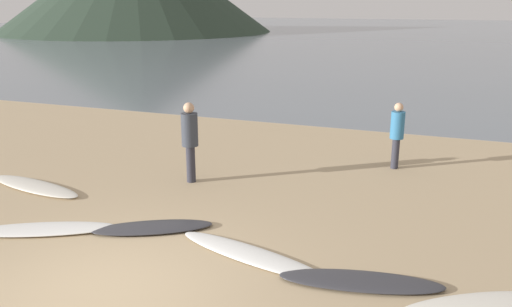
{
  "coord_description": "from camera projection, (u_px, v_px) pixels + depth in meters",
  "views": [
    {
      "loc": [
        4.09,
        -4.95,
        3.75
      ],
      "look_at": [
        0.35,
        5.05,
        0.6
      ],
      "focal_mm": 36.42,
      "sensor_mm": 36.0,
      "label": 1
    }
  ],
  "objects": [
    {
      "name": "person_0",
      "position": [
        397.0,
        130.0,
        11.84
      ],
      "size": [
        0.31,
        0.31,
        1.55
      ],
      "rotation": [
        0.0,
        0.0,
        5.91
      ],
      "color": "#2D2D38",
      "rests_on": "ground"
    },
    {
      "name": "surfboard_0",
      "position": [
        35.0,
        186.0,
        10.79
      ],
      "size": [
        2.6,
        1.03,
        0.09
      ],
      "primitive_type": "ellipsoid",
      "rotation": [
        0.0,
        0.0,
        -0.18
      ],
      "color": "silver",
      "rests_on": "ground"
    },
    {
      "name": "ground_plane",
      "position": [
        302.0,
        131.0,
        15.89
      ],
      "size": [
        120.0,
        120.0,
        0.2
      ],
      "primitive_type": "cube",
      "color": "tan",
      "rests_on": "ground"
    },
    {
      "name": "surfboard_4",
      "position": [
        361.0,
        281.0,
        7.14
      ],
      "size": [
        2.33,
        1.03,
        0.09
      ],
      "primitive_type": "ellipsoid",
      "rotation": [
        0.0,
        0.0,
        0.2
      ],
      "color": "#333338",
      "rests_on": "ground"
    },
    {
      "name": "surfboard_3",
      "position": [
        251.0,
        255.0,
        7.9
      ],
      "size": [
        2.73,
        1.21,
        0.07
      ],
      "primitive_type": "ellipsoid",
      "rotation": [
        0.0,
        0.0,
        -0.26
      ],
      "color": "white",
      "rests_on": "ground"
    },
    {
      "name": "person_1",
      "position": [
        190.0,
        136.0,
        10.91
      ],
      "size": [
        0.35,
        0.35,
        1.73
      ],
      "rotation": [
        0.0,
        0.0,
        0.2
      ],
      "color": "#2D2D38",
      "rests_on": "ground"
    },
    {
      "name": "surfboard_5",
      "position": [
        474.0,
        305.0,
        6.58
      ],
      "size": [
        1.99,
        1.49,
        0.1
      ],
      "primitive_type": "ellipsoid",
      "rotation": [
        0.0,
        0.0,
        0.55
      ],
      "color": "silver",
      "rests_on": "ground"
    },
    {
      "name": "ocean_water",
      "position": [
        417.0,
        34.0,
        61.13
      ],
      "size": [
        140.0,
        100.0,
        0.01
      ],
      "primitive_type": "cube",
      "color": "slate",
      "rests_on": "ground"
    },
    {
      "name": "surfboard_2",
      "position": [
        152.0,
        227.0,
        8.83
      ],
      "size": [
        2.07,
        1.5,
        0.09
      ],
      "primitive_type": "ellipsoid",
      "rotation": [
        0.0,
        0.0,
        0.51
      ],
      "color": "#333338",
      "rests_on": "ground"
    },
    {
      "name": "surfboard_1",
      "position": [
        43.0,
        229.0,
        8.76
      ],
      "size": [
        2.47,
        1.59,
        0.09
      ],
      "primitive_type": "ellipsoid",
      "rotation": [
        0.0,
        0.0,
        0.45
      ],
      "color": "white",
      "rests_on": "ground"
    }
  ]
}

